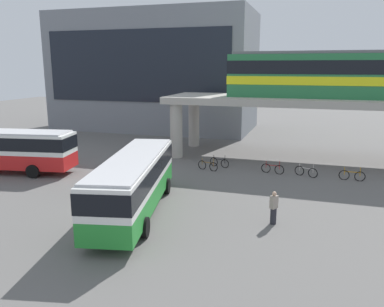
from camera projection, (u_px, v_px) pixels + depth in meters
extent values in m
plane|color=#605E5B|center=(175.00, 169.00, 30.99)|extent=(120.00, 120.00, 0.00)
cube|color=slate|center=(155.00, 72.00, 50.44)|extent=(24.98, 11.95, 14.55)
cube|color=black|center=(135.00, 66.00, 44.66)|extent=(22.48, 0.10, 8.15)
cube|color=#ADA89E|center=(347.00, 102.00, 32.33)|extent=(30.71, 6.93, 0.60)
cylinder|color=#ADA89E|center=(176.00, 131.00, 34.55)|extent=(1.10, 1.10, 4.78)
cylinder|color=#ADA89E|center=(194.00, 123.00, 39.51)|extent=(1.10, 1.10, 4.78)
cube|color=#26723F|center=(362.00, 76.00, 31.61)|extent=(21.66, 2.90, 3.60)
cube|color=yellow|center=(361.00, 81.00, 31.69)|extent=(21.72, 2.96, 0.70)
cube|color=black|center=(362.00, 67.00, 31.45)|extent=(21.72, 2.96, 1.10)
cube|color=slate|center=(364.00, 52.00, 31.19)|extent=(20.79, 2.61, 0.24)
cube|color=#268C33|center=(135.00, 195.00, 21.53)|extent=(4.68, 11.28, 1.10)
cube|color=white|center=(134.00, 172.00, 21.24)|extent=(4.68, 11.28, 1.50)
cube|color=black|center=(134.00, 171.00, 21.22)|extent=(4.73, 11.33, 0.96)
cube|color=silver|center=(133.00, 158.00, 21.06)|extent=(4.45, 10.71, 0.12)
cylinder|color=black|center=(129.00, 185.00, 25.18)|extent=(0.48, 1.04, 1.00)
cylinder|color=black|center=(167.00, 186.00, 24.95)|extent=(0.48, 1.04, 1.00)
cylinder|color=black|center=(94.00, 225.00, 18.77)|extent=(0.48, 1.04, 1.00)
cylinder|color=black|center=(145.00, 227.00, 18.54)|extent=(0.48, 1.04, 1.00)
cube|color=red|center=(3.00, 159.00, 29.88)|extent=(11.26, 4.29, 1.10)
cube|color=white|center=(1.00, 142.00, 29.60)|extent=(11.26, 4.29, 1.50)
cube|color=black|center=(1.00, 141.00, 29.58)|extent=(11.31, 4.34, 0.96)
cube|color=silver|center=(0.00, 132.00, 29.42)|extent=(10.70, 4.08, 0.12)
cylinder|color=black|center=(33.00, 171.00, 28.39)|extent=(1.03, 0.44, 1.00)
cylinder|color=black|center=(50.00, 163.00, 30.80)|extent=(1.03, 0.44, 1.00)
torus|color=black|center=(225.00, 164.00, 31.30)|extent=(0.72, 0.29, 0.74)
torus|color=black|center=(214.00, 162.00, 31.90)|extent=(0.72, 0.29, 0.74)
cylinder|color=black|center=(219.00, 159.00, 31.54)|extent=(1.01, 0.38, 0.05)
cylinder|color=black|center=(214.00, 158.00, 31.84)|extent=(0.04, 0.04, 0.55)
cylinder|color=black|center=(225.00, 159.00, 31.22)|extent=(0.04, 0.04, 0.65)
torus|color=black|center=(279.00, 170.00, 29.44)|extent=(0.74, 0.20, 0.74)
torus|color=black|center=(266.00, 168.00, 29.93)|extent=(0.74, 0.20, 0.74)
cylinder|color=#B21E1E|center=(273.00, 165.00, 29.62)|extent=(1.04, 0.25, 0.05)
cylinder|color=#B21E1E|center=(266.00, 164.00, 29.86)|extent=(0.04, 0.04, 0.55)
cylinder|color=#B21E1E|center=(280.00, 165.00, 29.36)|extent=(0.04, 0.04, 0.65)
torus|color=black|center=(313.00, 173.00, 28.53)|extent=(0.71, 0.34, 0.74)
torus|color=black|center=(299.00, 171.00, 29.19)|extent=(0.71, 0.34, 0.74)
cylinder|color=silver|center=(306.00, 168.00, 28.80)|extent=(0.99, 0.45, 0.05)
cylinder|color=silver|center=(300.00, 167.00, 29.12)|extent=(0.04, 0.04, 0.55)
cylinder|color=silver|center=(313.00, 168.00, 28.46)|extent=(0.04, 0.04, 0.65)
torus|color=black|center=(214.00, 167.00, 30.30)|extent=(0.73, 0.27, 0.74)
torus|color=black|center=(202.00, 165.00, 30.87)|extent=(0.73, 0.27, 0.74)
cylinder|color=#996626|center=(208.00, 162.00, 30.52)|extent=(1.02, 0.35, 0.05)
cylinder|color=#996626|center=(202.00, 161.00, 30.80)|extent=(0.04, 0.04, 0.55)
cylinder|color=#996626|center=(214.00, 162.00, 30.22)|extent=(0.04, 0.04, 0.65)
torus|color=black|center=(360.00, 176.00, 27.66)|extent=(0.74, 0.09, 0.74)
torus|color=black|center=(344.00, 175.00, 28.00)|extent=(0.74, 0.09, 0.74)
cylinder|color=orange|center=(352.00, 172.00, 27.77)|extent=(1.05, 0.09, 0.05)
cylinder|color=orange|center=(344.00, 171.00, 27.93)|extent=(0.04, 0.04, 0.55)
cylinder|color=orange|center=(360.00, 172.00, 27.58)|extent=(0.04, 0.04, 0.65)
cylinder|color=#26262D|center=(273.00, 216.00, 20.14)|extent=(0.32, 0.32, 0.85)
cube|color=gray|center=(274.00, 202.00, 19.97)|extent=(0.44, 0.48, 0.67)
sphere|color=tan|center=(274.00, 194.00, 19.87)|extent=(0.23, 0.23, 0.23)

